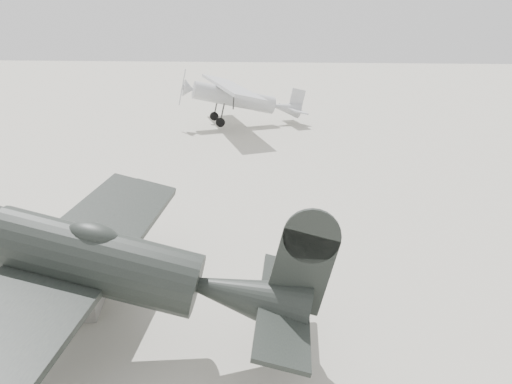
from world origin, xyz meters
TOP-DOWN VIEW (x-y plane):
  - ground at (0.00, 0.00)m, footprint 160.00×160.00m
  - lowwing_monoplane at (-2.44, -3.48)m, footprint 8.31×11.51m
  - highwing_monoplane at (-3.06, 21.47)m, footprint 8.61×11.90m
  - equipment_block at (-4.44, -2.20)m, footprint 1.99×1.44m

SIDE VIEW (x-z plane):
  - ground at x=0.00m, z-range 0.00..0.00m
  - equipment_block at x=-4.44m, z-range 0.00..0.91m
  - lowwing_monoplane at x=-2.44m, z-range 0.11..3.85m
  - highwing_monoplane at x=-3.06m, z-range 0.43..3.84m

